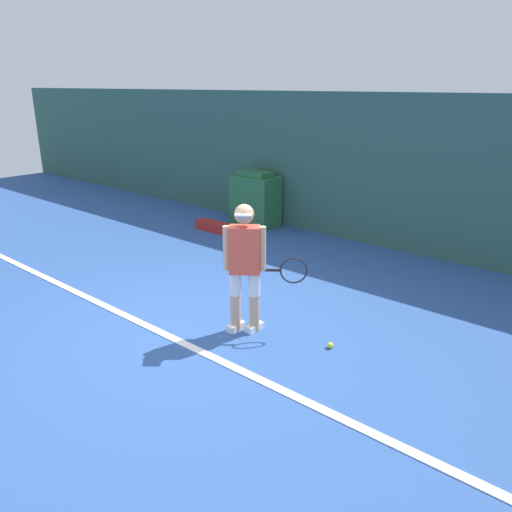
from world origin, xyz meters
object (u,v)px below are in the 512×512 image
object	(u,v)px
tennis_player	(246,264)
equipment_bag	(213,226)
covered_chair	(255,200)
tennis_ball	(330,345)

from	to	relation	value
tennis_player	equipment_bag	size ratio (longest dim) A/B	1.94
tennis_player	equipment_bag	distance (m)	4.35
tennis_player	covered_chair	bearing A→B (deg)	91.56
covered_chair	tennis_ball	bearing A→B (deg)	-40.27
tennis_player	covered_chair	size ratio (longest dim) A/B	1.38
equipment_bag	covered_chair	bearing A→B (deg)	68.26
tennis_ball	covered_chair	distance (m)	5.18
tennis_player	tennis_ball	bearing A→B (deg)	-21.60
equipment_bag	tennis_player	bearing A→B (deg)	-39.73
tennis_player	tennis_ball	world-z (taller)	tennis_player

